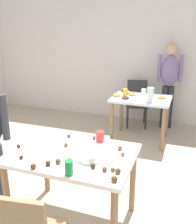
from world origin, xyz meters
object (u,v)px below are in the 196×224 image
at_px(dining_table_far, 141,105).
at_px(mixing_bowl, 90,157).
at_px(dining_table_near, 73,162).
at_px(soda_can, 69,168).
at_px(pitcher_far, 150,95).
at_px(chair_far_table, 137,100).
at_px(person_adult_far, 169,78).

distance_m(dining_table_far, mixing_bowl, 2.22).
height_order(dining_table_near, mixing_bowl, mixing_bowl).
distance_m(soda_can, pitcher_far, 2.29).
bearing_deg(soda_can, pitcher_far, 83.30).
distance_m(chair_far_table, person_adult_far, 0.73).
height_order(dining_table_far, pitcher_far, pitcher_far).
distance_m(chair_far_table, soda_can, 3.21).
relative_size(dining_table_near, mixing_bowl, 6.00).
relative_size(soda_can, pitcher_far, 0.54).
bearing_deg(soda_can, mixing_bowl, 75.72).
height_order(mixing_bowl, pitcher_far, pitcher_far).
bearing_deg(pitcher_far, soda_can, -96.70).
height_order(soda_can, pitcher_far, pitcher_far).
bearing_deg(person_adult_far, mixing_bowl, -97.40).
distance_m(mixing_bowl, soda_can, 0.28).
bearing_deg(dining_table_near, dining_table_far, 83.74).
xyz_separation_m(person_adult_far, mixing_bowl, (-0.39, -2.97, -0.18)).
relative_size(dining_table_far, soda_can, 7.68).
xyz_separation_m(mixing_bowl, pitcher_far, (0.20, 2.01, 0.08)).
relative_size(mixing_bowl, pitcher_far, 0.84).
bearing_deg(chair_far_table, person_adult_far, 3.96).
bearing_deg(dining_table_near, person_adult_far, 78.44).
bearing_deg(dining_table_near, pitcher_far, 78.15).
xyz_separation_m(chair_far_table, mixing_bowl, (0.18, -2.93, 0.29)).
distance_m(dining_table_far, chair_far_table, 0.75).
height_order(dining_table_near, soda_can, soda_can).
bearing_deg(chair_far_table, pitcher_far, -67.58).
height_order(chair_far_table, soda_can, soda_can).
bearing_deg(person_adult_far, pitcher_far, -100.98).
bearing_deg(dining_table_far, soda_can, -92.25).
xyz_separation_m(dining_table_near, dining_table_far, (0.23, 2.14, -0.02)).
bearing_deg(pitcher_far, dining_table_near, -101.85).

